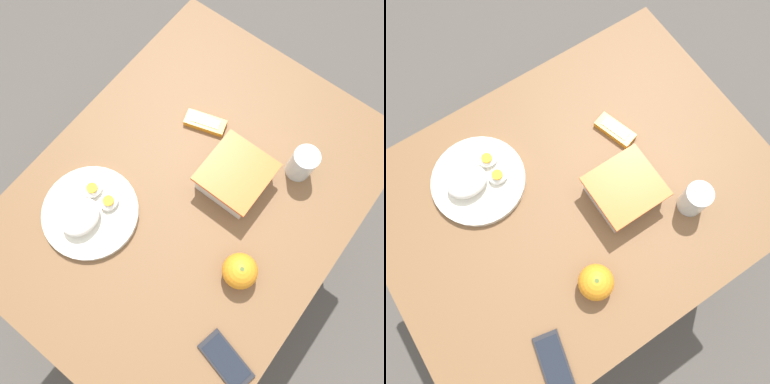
# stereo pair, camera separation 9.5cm
# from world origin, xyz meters

# --- Properties ---
(ground_plane) EXTENTS (10.00, 10.00, 0.00)m
(ground_plane) POSITION_xyz_m (0.00, 0.00, 0.00)
(ground_plane) COLOR #4C4742
(table) EXTENTS (1.03, 0.79, 0.76)m
(table) POSITION_xyz_m (0.00, 0.00, 0.62)
(table) COLOR brown
(table) RESTS_ON ground_plane
(food_container) EXTENTS (0.17, 0.16, 0.08)m
(food_container) POSITION_xyz_m (-0.10, 0.07, 0.79)
(food_container) COLOR white
(food_container) RESTS_ON table
(orange_fruit) EXTENTS (0.09, 0.09, 0.09)m
(orange_fruit) POSITION_xyz_m (0.09, 0.22, 0.80)
(orange_fruit) COLOR orange
(orange_fruit) RESTS_ON table
(rice_plate) EXTENTS (0.25, 0.25, 0.06)m
(rice_plate) POSITION_xyz_m (0.20, -0.17, 0.77)
(rice_plate) COLOR silver
(rice_plate) RESTS_ON table
(candy_bar) EXTENTS (0.08, 0.12, 0.02)m
(candy_bar) POSITION_xyz_m (-0.19, -0.09, 0.76)
(candy_bar) COLOR orange
(candy_bar) RESTS_ON table
(cell_phone) EXTENTS (0.09, 0.14, 0.01)m
(cell_phone) POSITION_xyz_m (0.27, 0.31, 0.76)
(cell_phone) COLOR #232328
(cell_phone) RESTS_ON table
(drinking_glass) EXTENTS (0.07, 0.07, 0.09)m
(drinking_glass) POSITION_xyz_m (-0.23, 0.18, 0.80)
(drinking_glass) COLOR silver
(drinking_glass) RESTS_ON table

